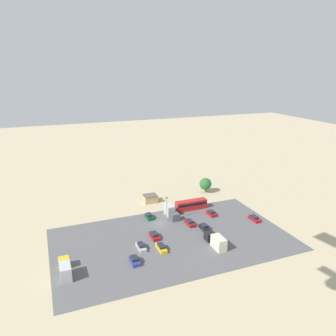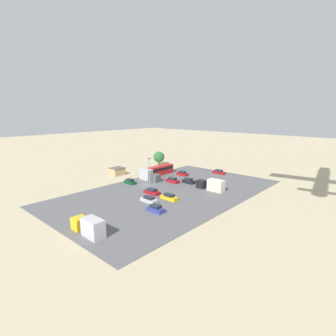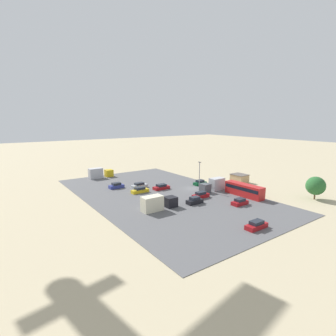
% 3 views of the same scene
% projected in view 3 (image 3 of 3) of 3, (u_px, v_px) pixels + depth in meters
% --- Properties ---
extents(ground_plane, '(400.00, 400.00, 0.00)m').
position_uv_depth(ground_plane, '(191.00, 189.00, 74.05)').
color(ground_plane, tan).
extents(parking_lot_surface, '(63.82, 37.10, 0.08)m').
position_uv_depth(parking_lot_surface, '(162.00, 194.00, 68.41)').
color(parking_lot_surface, '#565659').
rests_on(parking_lot_surface, ground).
extents(shed_building, '(4.77, 4.04, 2.59)m').
position_uv_depth(shed_building, '(239.00, 178.00, 81.44)').
color(shed_building, tan).
rests_on(shed_building, ground).
extents(bus, '(10.62, 2.60, 3.10)m').
position_uv_depth(bus, '(244.00, 190.00, 66.61)').
color(bus, red).
rests_on(bus, ground).
extents(parked_car_0, '(1.78, 4.00, 1.63)m').
position_uv_depth(parked_car_0, '(195.00, 201.00, 60.71)').
color(parked_car_0, black).
rests_on(parked_car_0, ground).
extents(parked_car_1, '(1.88, 4.06, 1.49)m').
position_uv_depth(parked_car_1, '(240.00, 202.00, 59.87)').
color(parked_car_1, maroon).
rests_on(parked_car_1, ground).
extents(parked_car_2, '(1.79, 4.01, 1.52)m').
position_uv_depth(parked_car_2, '(200.00, 183.00, 78.15)').
color(parked_car_2, '#0C4723').
rests_on(parked_car_2, ground).
extents(parked_car_3, '(1.99, 4.67, 1.46)m').
position_uv_depth(parked_car_3, '(161.00, 187.00, 73.25)').
color(parked_car_3, maroon).
rests_on(parked_car_3, ground).
extents(parked_car_4, '(1.79, 4.54, 1.46)m').
position_uv_depth(parked_car_4, '(256.00, 225.00, 46.79)').
color(parked_car_4, maroon).
rests_on(parked_car_4, ground).
extents(parked_car_5, '(1.70, 4.74, 1.50)m').
position_uv_depth(parked_car_5, '(140.00, 190.00, 69.83)').
color(parked_car_5, gold).
rests_on(parked_car_5, ground).
extents(parked_car_6, '(1.75, 4.53, 1.52)m').
position_uv_depth(parked_car_6, '(201.00, 195.00, 65.30)').
color(parked_car_6, maroon).
rests_on(parked_car_6, ground).
extents(parked_car_7, '(1.73, 4.68, 1.45)m').
position_uv_depth(parked_car_7, '(139.00, 186.00, 74.98)').
color(parked_car_7, '#ADB2B7').
rests_on(parked_car_7, ground).
extents(parked_car_8, '(1.94, 4.16, 1.57)m').
position_uv_depth(parked_car_8, '(116.00, 186.00, 74.48)').
color(parked_car_8, navy).
rests_on(parked_car_8, ground).
extents(parked_truck_0, '(2.42, 8.04, 3.34)m').
position_uv_depth(parked_truck_0, '(99.00, 173.00, 87.67)').
color(parked_truck_0, gold).
rests_on(parked_truck_0, ground).
extents(parked_truck_1, '(2.40, 8.35, 3.24)m').
position_uv_depth(parked_truck_1, '(158.00, 203.00, 56.42)').
color(parked_truck_1, black).
rests_on(parked_truck_1, ground).
extents(parked_truck_2, '(2.36, 7.56, 3.34)m').
position_uv_depth(parked_truck_2, '(214.00, 185.00, 71.79)').
color(parked_truck_2, '#4C5156').
rests_on(parked_truck_2, ground).
extents(tree_near_shed, '(4.52, 4.52, 5.66)m').
position_uv_depth(tree_near_shed, '(316.00, 186.00, 63.80)').
color(tree_near_shed, brown).
rests_on(tree_near_shed, ground).
extents(light_pole_lot_centre, '(0.90, 0.28, 7.92)m').
position_uv_depth(light_pole_lot_centre, '(199.00, 175.00, 71.64)').
color(light_pole_lot_centre, gray).
rests_on(light_pole_lot_centre, ground).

